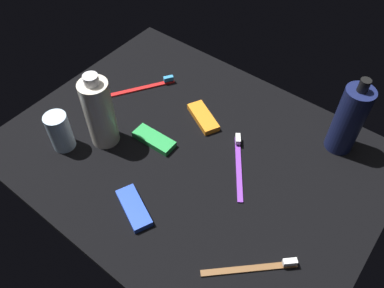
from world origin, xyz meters
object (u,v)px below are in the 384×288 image
at_px(toothbrush_red, 146,86).
at_px(snack_bar_orange, 203,117).
at_px(deodorant_stick, 60,132).
at_px(snack_bar_blue, 133,207).
at_px(toothbrush_brown, 255,267).
at_px(toothbrush_purple, 239,163).
at_px(snack_bar_green, 154,139).
at_px(bodywash_bottle, 99,113).
at_px(lotion_bottle, 349,120).

xyz_separation_m(toothbrush_red, snack_bar_orange, (0.19, 0.00, 0.00)).
distance_m(deodorant_stick, snack_bar_blue, 0.25).
xyz_separation_m(deodorant_stick, toothbrush_brown, (0.51, 0.02, -0.04)).
height_order(deodorant_stick, snack_bar_orange, deodorant_stick).
relative_size(toothbrush_purple, toothbrush_red, 0.97).
bearing_deg(toothbrush_brown, snack_bar_orange, 140.99).
bearing_deg(toothbrush_red, deodorant_stick, -93.07).
relative_size(toothbrush_brown, snack_bar_green, 1.33).
relative_size(bodywash_bottle, snack_bar_orange, 1.86).
bearing_deg(toothbrush_red, toothbrush_brown, -26.40).
bearing_deg(toothbrush_brown, lotion_bottle, 90.90).
bearing_deg(toothbrush_brown, snack_bar_green, 161.49).
bearing_deg(bodywash_bottle, toothbrush_red, 103.78).
relative_size(lotion_bottle, snack_bar_orange, 1.91).
height_order(bodywash_bottle, toothbrush_red, bodywash_bottle).
distance_m(toothbrush_purple, toothbrush_brown, 0.24).
relative_size(toothbrush_purple, snack_bar_green, 1.47).
height_order(toothbrush_purple, snack_bar_green, toothbrush_purple).
bearing_deg(bodywash_bottle, toothbrush_purple, 23.97).
bearing_deg(toothbrush_purple, snack_bar_blue, -115.19).
height_order(lotion_bottle, toothbrush_brown, lotion_bottle).
relative_size(toothbrush_brown, toothbrush_red, 0.87).
bearing_deg(snack_bar_blue, bodywash_bottle, 175.39).
relative_size(toothbrush_brown, snack_bar_orange, 1.33).
relative_size(deodorant_stick, toothbrush_purple, 0.62).
distance_m(lotion_bottle, toothbrush_red, 0.51).
bearing_deg(deodorant_stick, toothbrush_brown, 2.17).
relative_size(lotion_bottle, deodorant_stick, 2.08).
xyz_separation_m(toothbrush_purple, snack_bar_green, (-0.20, -0.07, 0.00)).
distance_m(deodorant_stick, toothbrush_red, 0.27).
height_order(deodorant_stick, snack_bar_green, deodorant_stick).
distance_m(toothbrush_brown, snack_bar_green, 0.37).
distance_m(bodywash_bottle, snack_bar_blue, 0.22).
bearing_deg(toothbrush_purple, deodorant_stick, -150.08).
height_order(toothbrush_red, snack_bar_green, toothbrush_red).
xyz_separation_m(bodywash_bottle, snack_bar_blue, (0.18, -0.10, -0.08)).
bearing_deg(snack_bar_orange, toothbrush_purple, 3.78).
bearing_deg(snack_bar_green, snack_bar_blue, -63.68).
distance_m(snack_bar_blue, snack_bar_green, 0.19).
xyz_separation_m(lotion_bottle, snack_bar_blue, (-0.26, -0.42, -0.08)).
relative_size(deodorant_stick, snack_bar_green, 0.92).
bearing_deg(snack_bar_orange, toothbrush_brown, -11.85).
bearing_deg(snack_bar_green, toothbrush_purple, 16.97).
height_order(lotion_bottle, snack_bar_green, lotion_bottle).
height_order(bodywash_bottle, toothbrush_purple, bodywash_bottle).
distance_m(bodywash_bottle, toothbrush_brown, 0.46).
distance_m(toothbrush_brown, snack_bar_blue, 0.27).
distance_m(lotion_bottle, snack_bar_blue, 0.50).
bearing_deg(snack_bar_orange, lotion_bottle, 50.14).
bearing_deg(snack_bar_orange, deodorant_stick, -100.43).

